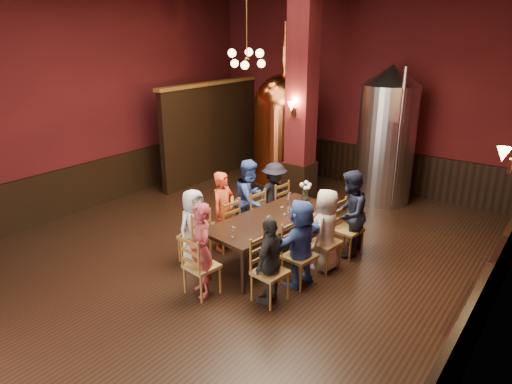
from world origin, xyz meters
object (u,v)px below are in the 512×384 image
Objects in this scene: steel_vessel at (387,135)px; rose_vase at (305,188)px; dining_table at (273,221)px; person_0 at (194,227)px; person_1 at (224,211)px; copper_kettle at (284,130)px; person_2 at (250,200)px.

rose_vase is (-0.39, -2.81, -0.52)m from steel_vessel.
person_0 reaches higher than dining_table.
rose_vase is at bearing 96.24° from dining_table.
steel_vessel is (1.29, 4.03, 0.80)m from person_1.
copper_kettle reaches higher than rose_vase.
rose_vase is (0.90, 1.23, 0.28)m from person_1.
dining_table is 3.92m from steel_vessel.
person_2 is 3.67m from steel_vessel.
dining_table is 0.83× the size of steel_vessel.
steel_vessel reaches higher than dining_table.
copper_kettle is (-1.09, 3.57, 0.70)m from person_1.
person_0 is (-0.97, -0.88, -0.05)m from dining_table.
person_1 is at bearing -158.78° from dining_table.
person_1 is 0.37× the size of copper_kettle.
copper_kettle is 2.43m from steel_vessel.
copper_kettle reaches higher than steel_vessel.
person_0 is 3.47× the size of rose_vase.
person_2 is at bearing -5.17° from person_0.
person_1 is at bearing 162.10° from person_2.
copper_kettle is (-1.18, 2.92, 0.66)m from person_2.
person_1 is 1.55m from rose_vase.
dining_table is 3.96m from copper_kettle.
steel_vessel is at bearing 10.95° from copper_kettle.
person_0 is 2.16m from rose_vase.
steel_vessel is 8.16× the size of rose_vase.
copper_kettle is (-1.01, 4.24, 0.77)m from person_0.
person_0 is 0.85× the size of person_2.
person_2 is 3.21m from copper_kettle.
person_0 is 0.67m from person_1.
copper_kettle reaches higher than person_0.
dining_table is 1.05m from rose_vase.
person_2 is at bearing 158.78° from dining_table.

